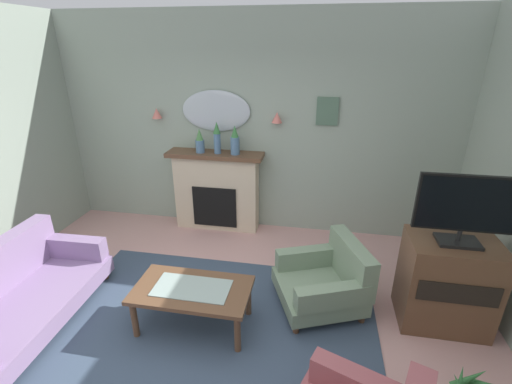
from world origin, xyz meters
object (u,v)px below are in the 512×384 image
object	(u,v)px
wall_mirror	(216,111)
framed_picture	(327,111)
mantel_vase_right	(217,137)
tv_flatscreen	(466,208)
wall_sconce_left	(157,113)
armchair_by_coffee_table	(327,279)
mantel_vase_centre	(200,142)
floral_couch	(14,296)
fireplace	(217,191)
tv_cabinet	(446,282)
coffee_table	(192,293)
mantel_vase_left	(235,141)
wall_sconce_right	(277,117)

from	to	relation	value
wall_mirror	framed_picture	size ratio (longest dim) A/B	2.67
mantel_vase_right	tv_flatscreen	distance (m)	3.06
wall_sconce_left	armchair_by_coffee_table	xyz separation A→B (m)	(2.46, -1.56, -1.35)
mantel_vase_centre	armchair_by_coffee_table	distance (m)	2.52
mantel_vase_right	wall_mirror	size ratio (longest dim) A/B	0.46
wall_sconce_left	floral_couch	distance (m)	2.78
floral_couch	armchair_by_coffee_table	xyz separation A→B (m)	(2.97, 0.82, -0.01)
fireplace	floral_couch	world-z (taller)	fireplace
tv_cabinet	tv_flatscreen	world-z (taller)	tv_flatscreen
wall_mirror	tv_flatscreen	distance (m)	3.22
framed_picture	coffee_table	distance (m)	2.81
tv_cabinet	mantel_vase_left	bearing A→B (deg)	148.45
mantel_vase_centre	mantel_vase_left	bearing A→B (deg)	0.00
wall_sconce_left	framed_picture	world-z (taller)	framed_picture
framed_picture	floral_couch	bearing A→B (deg)	-139.55
coffee_table	tv_flatscreen	size ratio (longest dim) A/B	1.31
mantel_vase_centre	framed_picture	bearing A→B (deg)	6.04
mantel_vase_left	framed_picture	size ratio (longest dim) A/B	1.11
fireplace	wall_sconce_left	size ratio (longest dim) A/B	9.71
mantel_vase_centre	framed_picture	distance (m)	1.76
mantel_vase_centre	tv_flatscreen	xyz separation A→B (m)	(2.91, -1.50, -0.06)
mantel_vase_right	armchair_by_coffee_table	world-z (taller)	mantel_vase_right
wall_mirror	coffee_table	distance (m)	2.56
mantel_vase_left	armchair_by_coffee_table	bearing A→B (deg)	-47.79
armchair_by_coffee_table	wall_mirror	bearing A→B (deg)	134.93
wall_sconce_left	coffee_table	bearing A→B (deg)	-60.55
coffee_table	wall_sconce_right	bearing A→B (deg)	76.45
wall_mirror	wall_sconce_right	size ratio (longest dim) A/B	6.86
wall_mirror	mantel_vase_centre	bearing A→B (deg)	-139.64
fireplace	mantel_vase_left	distance (m)	0.83
wall_sconce_right	tv_cabinet	world-z (taller)	wall_sconce_right
mantel_vase_centre	tv_flatscreen	world-z (taller)	tv_flatscreen
mantel_vase_centre	wall_mirror	bearing A→B (deg)	40.36
wall_sconce_right	tv_flatscreen	size ratio (longest dim) A/B	0.17
floral_couch	armchair_by_coffee_table	world-z (taller)	floral_couch
framed_picture	wall_sconce_right	bearing A→B (deg)	-174.73
mantel_vase_left	tv_cabinet	size ratio (longest dim) A/B	0.44
framed_picture	armchair_by_coffee_table	xyz separation A→B (m)	(0.11, -1.62, -1.44)
fireplace	wall_mirror	world-z (taller)	wall_mirror
floral_couch	coffee_table	bearing A→B (deg)	9.06
tv_flatscreen	framed_picture	bearing A→B (deg)	125.81
mantel_vase_centre	wall_sconce_right	world-z (taller)	wall_sconce_right
fireplace	wall_mirror	size ratio (longest dim) A/B	1.42
wall_sconce_right	tv_cabinet	bearing A→B (deg)	-40.68
mantel_vase_centre	wall_sconce_left	world-z (taller)	wall_sconce_left
mantel_vase_right	floral_couch	size ratio (longest dim) A/B	0.25
wall_sconce_left	floral_couch	size ratio (longest dim) A/B	0.08
wall_sconce_left	armchair_by_coffee_table	distance (m)	3.21
wall_mirror	wall_sconce_left	xyz separation A→B (m)	(-0.85, -0.05, -0.05)
framed_picture	tv_cabinet	distance (m)	2.43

